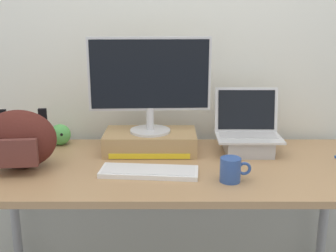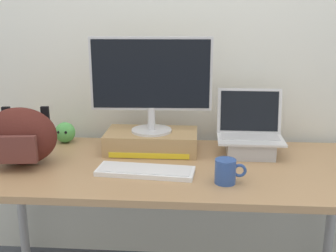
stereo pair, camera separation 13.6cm
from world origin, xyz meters
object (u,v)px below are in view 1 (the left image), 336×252
object	(u,v)px
toner_box_yellow	(149,142)
messenger_backpack	(17,140)
external_keyboard	(147,172)
coffee_mug	(229,170)
open_laptop	(246,139)
plush_toy	(58,135)
desktop_monitor	(148,81)

from	to	relation	value
toner_box_yellow	messenger_backpack	distance (m)	0.61
external_keyboard	coffee_mug	bearing A→B (deg)	-8.23
toner_box_yellow	open_laptop	distance (m)	0.48
toner_box_yellow	plush_toy	size ratio (longest dim) A/B	4.16
desktop_monitor	plush_toy	xyz separation A→B (m)	(-0.47, 0.11, -0.30)
messenger_backpack	plush_toy	bearing A→B (deg)	68.43
desktop_monitor	external_keyboard	size ratio (longest dim) A/B	1.36
coffee_mug	plush_toy	bearing A→B (deg)	149.09
toner_box_yellow	messenger_backpack	xyz separation A→B (m)	(-0.56, -0.23, 0.08)
open_laptop	coffee_mug	world-z (taller)	open_laptop
plush_toy	toner_box_yellow	bearing A→B (deg)	-12.59
external_keyboard	messenger_backpack	bearing A→B (deg)	177.92
messenger_backpack	coffee_mug	world-z (taller)	messenger_backpack
open_laptop	external_keyboard	xyz separation A→B (m)	(-0.47, -0.29, -0.05)
external_keyboard	messenger_backpack	world-z (taller)	messenger_backpack
messenger_backpack	external_keyboard	bearing A→B (deg)	-13.53
toner_box_yellow	open_laptop	bearing A→B (deg)	-1.76
messenger_backpack	plush_toy	xyz separation A→B (m)	(0.09, 0.34, -0.08)
desktop_monitor	coffee_mug	xyz separation A→B (m)	(0.34, -0.38, -0.30)
plush_toy	external_keyboard	bearing A→B (deg)	-40.51
toner_box_yellow	external_keyboard	world-z (taller)	toner_box_yellow
external_keyboard	desktop_monitor	bearing A→B (deg)	96.23
toner_box_yellow	plush_toy	world-z (taller)	plush_toy
messenger_backpack	coffee_mug	xyz separation A→B (m)	(0.90, -0.15, -0.08)
messenger_backpack	coffee_mug	distance (m)	0.92
toner_box_yellow	external_keyboard	xyz separation A→B (m)	(0.01, -0.30, -0.04)
toner_box_yellow	desktop_monitor	xyz separation A→B (m)	(0.00, -0.00, 0.30)
desktop_monitor	open_laptop	bearing A→B (deg)	-4.12
open_laptop	messenger_backpack	bearing A→B (deg)	-167.88
open_laptop	external_keyboard	size ratio (longest dim) A/B	0.73
open_laptop	plush_toy	bearing A→B (deg)	173.11
external_keyboard	coffee_mug	xyz separation A→B (m)	(0.33, -0.08, 0.04)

